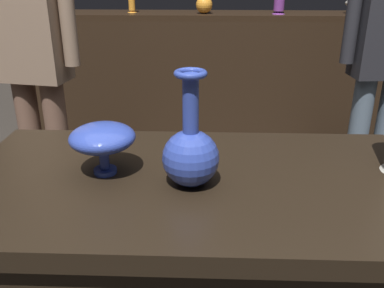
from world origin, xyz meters
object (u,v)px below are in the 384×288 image
object	(u,v)px
shelf_vase_center	(204,3)
visitor_near_left	(31,48)
vase_centerpiece	(191,152)
shelf_vase_far_left	(57,2)
shelf_vase_far_right	(353,4)
vase_tall_behind	(102,139)

from	to	relation	value
shelf_vase_center	visitor_near_left	size ratio (longest dim) A/B	0.15
vase_centerpiece	shelf_vase_center	xyz separation A→B (m)	(0.01, 2.16, 0.18)
shelf_vase_far_left	visitor_near_left	size ratio (longest dim) A/B	0.08
vase_centerpiece	shelf_vase_far_right	bearing A→B (deg)	64.61
vase_tall_behind	shelf_vase_far_right	distance (m)	2.50
shelf_vase_center	shelf_vase_far_left	xyz separation A→B (m)	(-1.04, -0.00, 0.00)
shelf_vase_far_right	shelf_vase_far_left	size ratio (longest dim) A/B	0.81
shelf_vase_center	shelf_vase_far_right	xyz separation A→B (m)	(1.04, 0.04, -0.01)
vase_tall_behind	shelf_vase_far_right	size ratio (longest dim) A/B	1.53
shelf_vase_far_left	shelf_vase_far_right	bearing A→B (deg)	1.17
shelf_vase_center	shelf_vase_far_left	distance (m)	1.04
vase_tall_behind	visitor_near_left	world-z (taller)	visitor_near_left
shelf_vase_far_right	visitor_near_left	bearing A→B (deg)	-146.86
vase_centerpiece	vase_tall_behind	xyz separation A→B (m)	(-0.23, 0.05, 0.01)
vase_tall_behind	shelf_vase_center	distance (m)	2.13
vase_tall_behind	shelf_vase_far_left	bearing A→B (deg)	110.99
shelf_vase_center	visitor_near_left	distance (m)	1.40
vase_tall_behind	shelf_vase_far_right	world-z (taller)	shelf_vase_far_right
vase_centerpiece	shelf_vase_far_left	xyz separation A→B (m)	(-1.03, 2.16, 0.18)
vase_tall_behind	shelf_vase_center	xyz separation A→B (m)	(0.23, 2.11, 0.17)
vase_centerpiece	visitor_near_left	bearing A→B (deg)	127.68
vase_centerpiece	shelf_vase_center	distance (m)	2.17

